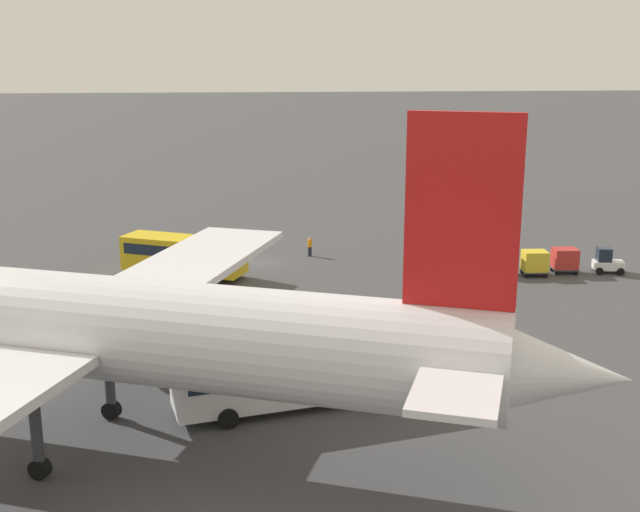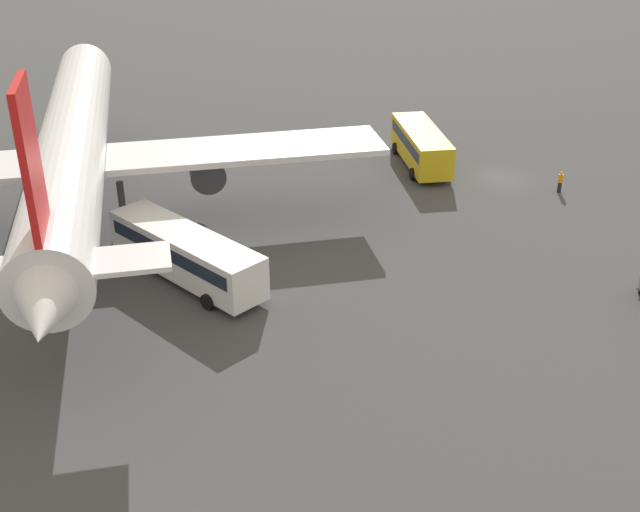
{
  "view_description": "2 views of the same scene",
  "coord_description": "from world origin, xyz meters",
  "px_view_note": "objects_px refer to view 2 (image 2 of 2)",
  "views": [
    {
      "loc": [
        0.85,
        66.87,
        17.64
      ],
      "look_at": [
        -4.05,
        14.87,
        4.29
      ],
      "focal_mm": 45.0,
      "sensor_mm": 36.0,
      "label": 1
    },
    {
      "loc": [
        -43.74,
        46.3,
        25.13
      ],
      "look_at": [
        -7.38,
        22.59,
        2.4
      ],
      "focal_mm": 45.0,
      "sensor_mm": 36.0,
      "label": 2
    }
  ],
  "objects_px": {
    "airplane": "(72,148)",
    "shuttle_bus_far": "(186,252)",
    "shuttle_bus_near": "(421,144)",
    "worker_person": "(560,182)"
  },
  "relations": [
    {
      "from": "airplane",
      "to": "shuttle_bus_far",
      "type": "relative_size",
      "value": 3.8
    },
    {
      "from": "shuttle_bus_near",
      "to": "worker_person",
      "type": "height_order",
      "value": "shuttle_bus_near"
    },
    {
      "from": "shuttle_bus_far",
      "to": "worker_person",
      "type": "bearing_deg",
      "value": -108.91
    },
    {
      "from": "worker_person",
      "to": "shuttle_bus_far",
      "type": "bearing_deg",
      "value": 84.04
    },
    {
      "from": "airplane",
      "to": "shuttle_bus_near",
      "type": "distance_m",
      "value": 28.82
    },
    {
      "from": "airplane",
      "to": "shuttle_bus_near",
      "type": "bearing_deg",
      "value": -77.54
    },
    {
      "from": "airplane",
      "to": "shuttle_bus_far",
      "type": "height_order",
      "value": "airplane"
    },
    {
      "from": "worker_person",
      "to": "airplane",
      "type": "bearing_deg",
      "value": 66.2
    },
    {
      "from": "shuttle_bus_far",
      "to": "worker_person",
      "type": "relative_size",
      "value": 7.36
    },
    {
      "from": "airplane",
      "to": "shuttle_bus_near",
      "type": "relative_size",
      "value": 4.7
    }
  ]
}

